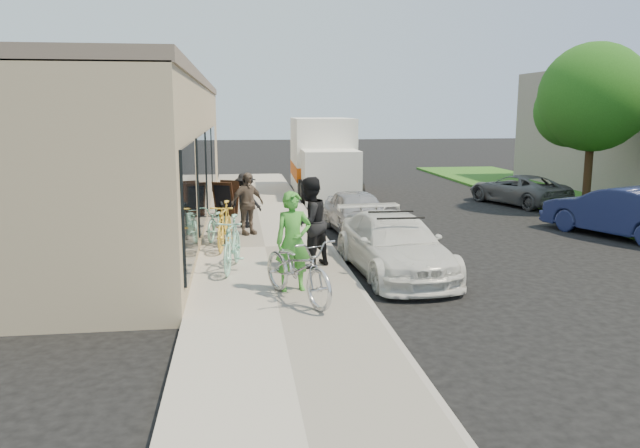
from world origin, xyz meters
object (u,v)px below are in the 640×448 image
sedan_silver (358,213)px  woman_rider (293,241)px  bystander_b (247,204)px  bystander_a (246,200)px  median_tree (592,102)px  far_car_gray (518,189)px  cruiser_bike_c (225,225)px  bike_rack (222,218)px  sedan_white (394,245)px  far_car_blue (620,212)px  sandwich_board (226,198)px  tandem_bike (298,268)px  cruiser_bike_b (217,222)px  man_standing (309,222)px  moving_truck (323,161)px  cruiser_bike_a (232,243)px

sedan_silver → woman_rider: size_ratio=1.96×
bystander_b → bystander_a: bearing=61.6°
median_tree → bystander_a: median_tree is taller
woman_rider → bystander_a: 6.27m
bystander_a → far_car_gray: bearing=-118.7°
woman_rider → cruiser_bike_c: size_ratio=0.98×
bike_rack → bystander_b: size_ratio=0.59×
woman_rider → far_car_gray: bearing=40.0°
sedan_white → far_car_gray: (6.74, 8.78, -0.07)m
bike_rack → woman_rider: (1.33, -4.35, 0.31)m
woman_rider → bystander_a: bearing=88.0°
bystander_a → bystander_b: (0.02, -1.03, 0.05)m
bystander_a → bystander_b: bearing=130.0°
far_car_gray → bystander_a: size_ratio=2.56×
far_car_blue → bystander_b: (-9.73, 0.86, 0.28)m
cruiser_bike_c → bystander_b: (0.55, 1.59, 0.26)m
bike_rack → sandwich_board: sandwich_board is taller
far_car_gray → bystander_b: bearing=8.3°
sedan_silver → tandem_bike: (-2.23, -6.17, 0.11)m
sedan_silver → woman_rider: 6.02m
median_tree → far_car_gray: bearing=135.1°
bike_rack → cruiser_bike_b: (-0.14, 0.42, -0.15)m
far_car_gray → median_tree: size_ratio=0.71×
tandem_bike → man_standing: size_ratio=1.14×
moving_truck → far_car_gray: 7.47m
bike_rack → sedan_silver: bearing=18.9°
sedan_white → woman_rider: 2.63m
sedan_silver → woman_rider: woman_rider is taller
bystander_b → bike_rack: bearing=-155.5°
far_car_blue → woman_rider: bearing=3.5°
median_tree → man_standing: bearing=-145.4°
sedan_white → median_tree: (8.35, 7.19, 2.96)m
sandwich_board → moving_truck: (3.75, 5.66, 0.64)m
bike_rack → median_tree: size_ratio=0.18×
median_tree → cruiser_bike_a: size_ratio=2.99×
moving_truck → man_standing: bearing=-97.5°
sedan_white → sandwich_board: bearing=113.3°
far_car_blue → cruiser_bike_b: size_ratio=2.52×
sedan_white → moving_truck: (0.27, 12.42, 0.72)m
bystander_b → tandem_bike: bearing=-112.2°
sedan_silver → bystander_b: 3.00m
bystander_b → cruiser_bike_a: bearing=-125.2°
tandem_bike → bystander_a: size_ratio=1.40×
cruiser_bike_b → bystander_a: bystander_a is taller
far_car_gray → man_standing: man_standing is taller
median_tree → cruiser_bike_a: median_tree is taller
far_car_blue → man_standing: man_standing is taller
cruiser_bike_a → cruiser_bike_c: size_ratio=1.00×
bike_rack → tandem_bike: (1.35, -4.95, -0.02)m
moving_truck → tandem_bike: (-2.43, -14.42, -0.63)m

